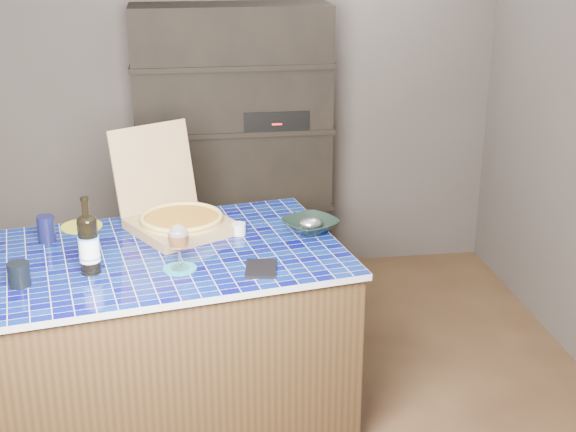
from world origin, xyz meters
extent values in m
plane|color=brown|center=(0.00, 0.00, 0.00)|extent=(3.50, 3.50, 0.00)
plane|color=#504945|center=(0.00, 1.75, 1.25)|extent=(3.50, 0.00, 3.50)
plane|color=#504945|center=(0.00, -1.75, 1.25)|extent=(3.50, 0.00, 3.50)
cube|color=black|center=(0.00, 1.53, 0.90)|extent=(1.20, 0.40, 1.80)
cube|color=black|center=(0.25, 1.48, 1.12)|extent=(0.40, 0.32, 0.12)
cube|color=#3F2A19|center=(-0.46, -0.03, 0.43)|extent=(1.72, 1.24, 0.85)
cube|color=#050652|center=(-0.46, -0.03, 0.87)|extent=(1.76, 1.29, 0.03)
cube|color=#94774C|center=(-0.35, 0.21, 0.91)|extent=(0.57, 0.57, 0.05)
cube|color=#94774C|center=(-0.48, 0.44, 1.14)|extent=(0.41, 0.29, 0.41)
cylinder|color=tan|center=(-0.35, 0.21, 0.94)|extent=(0.39, 0.39, 0.01)
cylinder|color=maroon|center=(-0.35, 0.21, 0.95)|extent=(0.34, 0.34, 0.01)
torus|color=tan|center=(-0.35, 0.21, 0.95)|extent=(0.39, 0.39, 0.02)
cylinder|color=black|center=(-0.74, -0.21, 1.00)|extent=(0.08, 0.08, 0.23)
ellipsoid|color=black|center=(-0.74, -0.21, 1.12)|extent=(0.08, 0.08, 0.05)
cylinder|color=black|center=(-0.74, -0.21, 1.17)|extent=(0.03, 0.03, 0.09)
cylinder|color=white|center=(-0.74, -0.21, 0.99)|extent=(0.09, 0.09, 0.11)
cylinder|color=#3E80D4|center=(-0.74, -0.21, 0.96)|extent=(0.09, 0.09, 0.01)
cylinder|color=#3E80D4|center=(-0.74, -0.21, 1.04)|extent=(0.09, 0.09, 0.01)
cylinder|color=#1A7688|center=(-0.37, -0.23, 0.89)|extent=(0.14, 0.14, 0.01)
cylinder|color=white|center=(-0.37, -0.23, 0.89)|extent=(0.08, 0.08, 0.01)
cylinder|color=white|center=(-0.37, -0.23, 0.94)|extent=(0.01, 0.01, 0.08)
ellipsoid|color=white|center=(-0.37, -0.23, 1.03)|extent=(0.09, 0.09, 0.12)
cylinder|color=#B15F1C|center=(-0.37, -0.23, 1.02)|extent=(0.07, 0.07, 0.06)
cylinder|color=white|center=(-0.37, -0.23, 1.05)|extent=(0.07, 0.07, 0.02)
cylinder|color=black|center=(-1.02, -0.30, 0.93)|extent=(0.09, 0.09, 0.10)
cube|color=black|center=(-0.03, -0.29, 0.89)|extent=(0.15, 0.20, 0.01)
imported|color=black|center=(0.25, 0.12, 0.91)|extent=(0.33, 0.33, 0.06)
ellipsoid|color=silver|center=(0.25, 0.12, 0.92)|extent=(0.11, 0.09, 0.05)
cylinder|color=silver|center=(-0.09, 0.13, 0.91)|extent=(0.06, 0.06, 0.06)
cylinder|color=black|center=(-0.97, 0.17, 0.95)|extent=(0.08, 0.08, 0.12)
cylinder|color=gold|center=(-0.83, 0.34, 0.89)|extent=(0.20, 0.20, 0.01)
camera|label=1|loc=(-0.37, -3.36, 2.28)|focal=50.00mm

